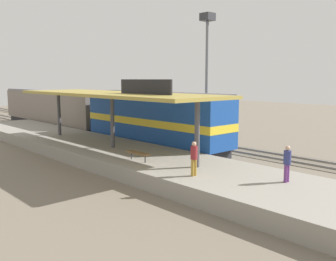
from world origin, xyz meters
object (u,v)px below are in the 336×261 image
(person_waiting, at_px, (194,157))
(locomotive, at_px, (154,120))
(light_mast, at_px, (207,49))
(freight_car, at_px, (140,115))
(platform_bench, at_px, (138,153))
(passenger_carriage_single, at_px, (52,108))
(person_walking, at_px, (287,162))

(person_waiting, bearing_deg, locomotive, 59.20)
(locomotive, distance_m, light_mast, 9.93)
(freight_car, bearing_deg, light_mast, -62.94)
(platform_bench, height_order, person_waiting, person_waiting)
(platform_bench, height_order, freight_car, freight_car)
(freight_car, height_order, light_mast, light_mast)
(person_waiting, bearing_deg, platform_bench, 89.05)
(locomotive, xyz_separation_m, passenger_carriage_single, (0.00, 18.00, -0.10))
(freight_car, xyz_separation_m, person_waiting, (-10.68, -17.82, -0.12))
(light_mast, height_order, person_walking, light_mast)
(platform_bench, distance_m, light_mast, 17.02)
(locomotive, relative_size, person_waiting, 8.44)
(locomotive, relative_size, light_mast, 1.23)
(locomotive, height_order, person_waiting, locomotive)
(passenger_carriage_single, xyz_separation_m, person_waiting, (-6.08, -28.19, -0.46))
(locomotive, xyz_separation_m, light_mast, (7.80, 1.37, 5.99))
(passenger_carriage_single, height_order, person_waiting, passenger_carriage_single)
(locomotive, xyz_separation_m, person_walking, (-3.74, -13.86, -0.56))
(passenger_carriage_single, distance_m, person_walking, 32.08)
(light_mast, distance_m, person_waiting, 19.21)
(light_mast, height_order, person_waiting, light_mast)
(locomotive, relative_size, passenger_carriage_single, 0.72)
(passenger_carriage_single, distance_m, person_waiting, 28.84)
(light_mast, bearing_deg, person_walking, -127.17)
(platform_bench, height_order, light_mast, light_mast)
(passenger_carriage_single, relative_size, person_walking, 11.70)
(passenger_carriage_single, bearing_deg, locomotive, -90.00)
(locomotive, bearing_deg, platform_bench, -136.63)
(freight_car, bearing_deg, person_waiting, -120.92)
(person_walking, bearing_deg, locomotive, 74.88)
(locomotive, bearing_deg, person_walking, -105.12)
(locomotive, height_order, person_walking, locomotive)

